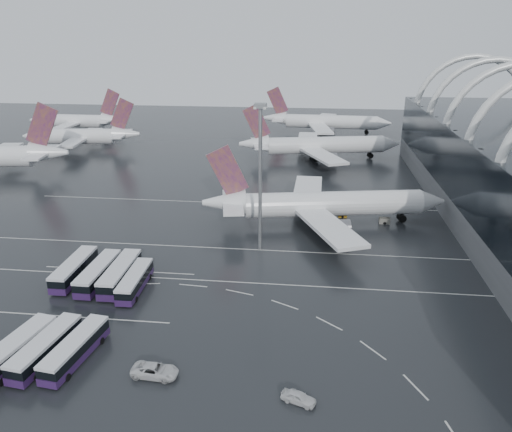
# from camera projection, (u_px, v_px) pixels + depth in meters

# --- Properties ---
(ground) EXTENTS (420.00, 420.00, 0.00)m
(ground) POSITION_uv_depth(u_px,v_px,m) (249.00, 277.00, 88.36)
(ground) COLOR black
(ground) RESTS_ON ground
(lane_marking_near) EXTENTS (120.00, 0.25, 0.01)m
(lane_marking_near) POSITION_uv_depth(u_px,v_px,m) (248.00, 283.00, 86.50)
(lane_marking_near) COLOR silver
(lane_marking_near) RESTS_ON ground
(lane_marking_mid) EXTENTS (120.00, 0.25, 0.01)m
(lane_marking_mid) POSITION_uv_depth(u_px,v_px,m) (257.00, 250.00, 99.53)
(lane_marking_mid) COLOR silver
(lane_marking_mid) RESTS_ON ground
(lane_marking_far) EXTENTS (120.00, 0.25, 0.01)m
(lane_marking_far) POSITION_uv_depth(u_px,v_px,m) (270.00, 204.00, 125.61)
(lane_marking_far) COLOR silver
(lane_marking_far) RESTS_ON ground
(bus_bay_line_south) EXTENTS (28.00, 0.25, 0.01)m
(bus_bay_line_south) POSITION_uv_depth(u_px,v_px,m) (80.00, 317.00, 76.05)
(bus_bay_line_south) COLOR silver
(bus_bay_line_south) RESTS_ON ground
(bus_bay_line_north) EXTENTS (28.00, 0.25, 0.01)m
(bus_bay_line_north) POSITION_uv_depth(u_px,v_px,m) (119.00, 270.00, 90.95)
(bus_bay_line_north) COLOR silver
(bus_bay_line_north) RESTS_ON ground
(airliner_main) EXTENTS (54.61, 47.23, 18.56)m
(airliner_main) POSITION_uv_depth(u_px,v_px,m) (321.00, 205.00, 111.21)
(airliner_main) COLOR white
(airliner_main) RESTS_ON ground
(airliner_gate_b) EXTENTS (54.67, 48.38, 19.07)m
(airliner_gate_b) POSITION_uv_depth(u_px,v_px,m) (317.00, 146.00, 167.89)
(airliner_gate_b) COLOR white
(airliner_gate_b) RESTS_ON ground
(airliner_gate_c) EXTENTS (53.78, 49.61, 19.17)m
(airliner_gate_c) POSITION_uv_depth(u_px,v_px,m) (324.00, 122.00, 211.45)
(airliner_gate_c) COLOR white
(airliner_gate_c) RESTS_ON ground
(jet_remote_mid) EXTENTS (43.22, 34.87, 18.80)m
(jet_remote_mid) POSITION_uv_depth(u_px,v_px,m) (83.00, 136.00, 182.39)
(jet_remote_mid) COLOR white
(jet_remote_mid) RESTS_ON ground
(jet_remote_far) EXTENTS (42.77, 34.39, 18.72)m
(jet_remote_far) POSITION_uv_depth(u_px,v_px,m) (79.00, 121.00, 213.39)
(jet_remote_far) COLOR white
(jet_remote_far) RESTS_ON ground
(bus_row_near_a) EXTENTS (3.39, 13.63, 3.35)m
(bus_row_near_a) POSITION_uv_depth(u_px,v_px,m) (74.00, 269.00, 87.38)
(bus_row_near_a) COLOR #2F1644
(bus_row_near_a) RESTS_ON ground
(bus_row_near_b) EXTENTS (3.38, 13.61, 3.34)m
(bus_row_near_b) POSITION_uv_depth(u_px,v_px,m) (98.00, 273.00, 85.94)
(bus_row_near_b) COLOR #2F1644
(bus_row_near_b) RESTS_ON ground
(bus_row_near_c) EXTENTS (3.52, 14.03, 3.44)m
(bus_row_near_c) POSITION_uv_depth(u_px,v_px,m) (120.00, 274.00, 85.63)
(bus_row_near_c) COLOR #2F1644
(bus_row_near_c) RESTS_ON ground
(bus_row_near_d) EXTENTS (3.25, 12.49, 3.06)m
(bus_row_near_d) POSITION_uv_depth(u_px,v_px,m) (135.00, 281.00, 83.57)
(bus_row_near_d) COLOR #2F1644
(bus_row_near_d) RESTS_ON ground
(bus_row_far_a) EXTENTS (5.23, 13.82, 3.32)m
(bus_row_far_a) POSITION_uv_depth(u_px,v_px,m) (15.00, 351.00, 65.07)
(bus_row_far_a) COLOR #2F1644
(bus_row_far_a) RESTS_ON ground
(bus_row_far_b) EXTENTS (4.58, 13.10, 3.16)m
(bus_row_far_b) POSITION_uv_depth(u_px,v_px,m) (46.00, 348.00, 65.83)
(bus_row_far_b) COLOR #2F1644
(bus_row_far_b) RESTS_ON ground
(bus_row_far_c) EXTENTS (4.46, 12.84, 3.10)m
(bus_row_far_c) POSITION_uv_depth(u_px,v_px,m) (75.00, 349.00, 65.66)
(bus_row_far_c) COLOR #2F1644
(bus_row_far_c) RESTS_ON ground
(van_curve_a) EXTENTS (6.10, 3.10, 1.65)m
(van_curve_a) POSITION_uv_depth(u_px,v_px,m) (155.00, 371.00, 62.81)
(van_curve_a) COLOR silver
(van_curve_a) RESTS_ON ground
(van_curve_b) EXTENTS (4.51, 3.03, 1.43)m
(van_curve_b) POSITION_uv_depth(u_px,v_px,m) (299.00, 397.00, 58.38)
(van_curve_b) COLOR silver
(van_curve_b) RESTS_ON ground
(floodlight_mast) EXTENTS (2.20, 2.20, 28.72)m
(floodlight_mast) POSITION_uv_depth(u_px,v_px,m) (260.00, 161.00, 93.87)
(floodlight_mast) COLOR gray
(floodlight_mast) RESTS_ON ground
(gse_cart_belly_a) EXTENTS (2.00, 1.18, 1.09)m
(gse_cart_belly_a) POSITION_uv_depth(u_px,v_px,m) (343.00, 243.00, 101.52)
(gse_cart_belly_a) COLOR #BB8219
(gse_cart_belly_a) RESTS_ON ground
(gse_cart_belly_b) EXTENTS (2.41, 1.42, 1.31)m
(gse_cart_belly_b) POSITION_uv_depth(u_px,v_px,m) (384.00, 221.00, 113.03)
(gse_cart_belly_b) COLOR slate
(gse_cart_belly_b) RESTS_ON ground
(gse_cart_belly_e) EXTENTS (2.02, 1.19, 1.10)m
(gse_cart_belly_e) POSITION_uv_depth(u_px,v_px,m) (343.00, 215.00, 116.96)
(gse_cart_belly_e) COLOR #BB8219
(gse_cart_belly_e) RESTS_ON ground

